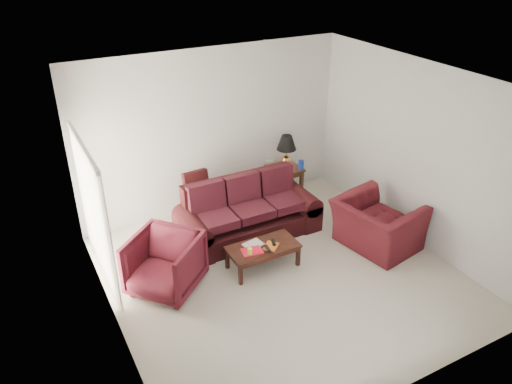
{
  "coord_description": "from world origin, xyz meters",
  "views": [
    {
      "loc": [
        -3.28,
        -5.25,
        4.75
      ],
      "look_at": [
        0.0,
        0.85,
        1.05
      ],
      "focal_mm": 35.0,
      "sensor_mm": 36.0,
      "label": 1
    }
  ],
  "objects_px": {
    "floor_lamp": "(95,210)",
    "armchair_right": "(377,225)",
    "coffee_table": "(263,256)",
    "sofa": "(249,210)",
    "end_table": "(284,182)",
    "armchair_left": "(165,264)"
  },
  "relations": [
    {
      "from": "sofa",
      "to": "armchair_left",
      "type": "bearing_deg",
      "value": -162.9
    },
    {
      "from": "floor_lamp",
      "to": "armchair_right",
      "type": "xyz_separation_m",
      "value": [
        4.07,
        -2.05,
        -0.35
      ]
    },
    {
      "from": "armchair_right",
      "to": "coffee_table",
      "type": "relative_size",
      "value": 1.15
    },
    {
      "from": "coffee_table",
      "to": "armchair_right",
      "type": "bearing_deg",
      "value": 11.72
    },
    {
      "from": "sofa",
      "to": "floor_lamp",
      "type": "xyz_separation_m",
      "value": [
        -2.36,
        0.75,
        0.27
      ]
    },
    {
      "from": "armchair_left",
      "to": "armchair_right",
      "type": "distance_m",
      "value": 3.5
    },
    {
      "from": "armchair_left",
      "to": "floor_lamp",
      "type": "bearing_deg",
      "value": 161.92
    },
    {
      "from": "sofa",
      "to": "armchair_right",
      "type": "relative_size",
      "value": 1.9
    },
    {
      "from": "end_table",
      "to": "armchair_left",
      "type": "distance_m",
      "value": 3.4
    },
    {
      "from": "armchair_left",
      "to": "armchair_right",
      "type": "relative_size",
      "value": 0.76
    },
    {
      "from": "floor_lamp",
      "to": "armchair_left",
      "type": "xyz_separation_m",
      "value": [
        0.62,
        -1.46,
        -0.32
      ]
    },
    {
      "from": "sofa",
      "to": "floor_lamp",
      "type": "distance_m",
      "value": 2.5
    },
    {
      "from": "end_table",
      "to": "floor_lamp",
      "type": "xyz_separation_m",
      "value": [
        -3.62,
        -0.15,
        0.44
      ]
    },
    {
      "from": "sofa",
      "to": "armchair_right",
      "type": "xyz_separation_m",
      "value": [
        1.71,
        -1.29,
        -0.08
      ]
    },
    {
      "from": "end_table",
      "to": "armchair_left",
      "type": "relative_size",
      "value": 0.67
    },
    {
      "from": "sofa",
      "to": "floor_lamp",
      "type": "height_order",
      "value": "floor_lamp"
    },
    {
      "from": "sofa",
      "to": "armchair_right",
      "type": "bearing_deg",
      "value": -42.11
    },
    {
      "from": "armchair_right",
      "to": "coffee_table",
      "type": "distance_m",
      "value": 1.99
    },
    {
      "from": "end_table",
      "to": "armchair_right",
      "type": "relative_size",
      "value": 0.51
    },
    {
      "from": "floor_lamp",
      "to": "armchair_left",
      "type": "bearing_deg",
      "value": -66.92
    },
    {
      "from": "floor_lamp",
      "to": "armchair_right",
      "type": "relative_size",
      "value": 1.2
    },
    {
      "from": "end_table",
      "to": "coffee_table",
      "type": "xyz_separation_m",
      "value": [
        -1.49,
        -1.82,
        -0.13
      ]
    }
  ]
}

